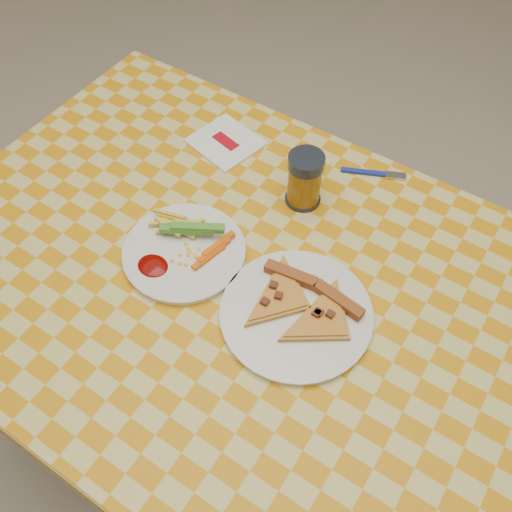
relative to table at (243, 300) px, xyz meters
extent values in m
plane|color=#BCB097|center=(0.00, 0.00, -0.68)|extent=(8.00, 8.00, 0.00)
cylinder|color=silver|center=(-0.54, 0.34, -0.33)|extent=(0.06, 0.06, 0.71)
cylinder|color=silver|center=(0.54, 0.34, -0.33)|extent=(0.06, 0.06, 0.71)
cube|color=#533C1C|center=(0.00, 0.00, 0.05)|extent=(1.20, 0.80, 0.04)
cylinder|color=white|center=(-0.12, -0.01, 0.08)|extent=(0.26, 0.26, 0.01)
cylinder|color=white|center=(0.12, -0.01, 0.08)|extent=(0.32, 0.32, 0.01)
cube|color=#0E5B0F|center=(-0.13, 0.02, 0.11)|extent=(0.11, 0.08, 0.02)
cube|color=#E75D0A|center=(-0.07, 0.01, 0.09)|extent=(0.06, 0.09, 0.02)
ellipsoid|color=#6C0502|center=(-0.15, -0.07, 0.09)|extent=(0.06, 0.05, 0.01)
cube|color=brown|center=(0.08, 0.04, 0.10)|extent=(0.10, 0.03, 0.02)
cube|color=brown|center=(0.18, 0.04, 0.10)|extent=(0.10, 0.03, 0.02)
cylinder|color=black|center=(-0.01, 0.23, 0.08)|extent=(0.07, 0.07, 0.01)
cylinder|color=brown|center=(-0.01, 0.23, 0.12)|extent=(0.07, 0.07, 0.10)
cylinder|color=black|center=(-0.01, 0.23, 0.18)|extent=(0.07, 0.07, 0.02)
cube|color=white|center=(-0.24, 0.28, 0.08)|extent=(0.16, 0.16, 0.01)
cube|color=#AE0917|center=(-0.24, 0.28, 0.08)|extent=(0.07, 0.04, 0.00)
cube|color=#162799|center=(0.06, 0.37, 0.08)|extent=(0.09, 0.05, 0.01)
cube|color=silver|center=(0.12, 0.40, 0.08)|extent=(0.05, 0.04, 0.00)
camera|label=1|loc=(0.35, -0.48, 0.96)|focal=40.00mm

